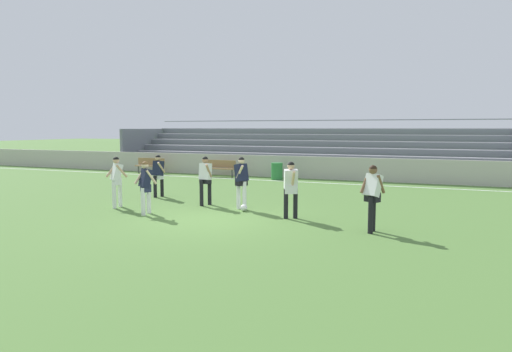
# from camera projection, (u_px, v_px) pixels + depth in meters

# --- Properties ---
(ground_plane) EXTENTS (160.00, 160.00, 0.00)m
(ground_plane) POSITION_uv_depth(u_px,v_px,m) (208.00, 220.00, 13.22)
(ground_plane) COLOR #517A38
(field_line_sideline) EXTENTS (44.00, 0.12, 0.01)m
(field_line_sideline) POSITION_uv_depth(u_px,v_px,m) (307.00, 182.00, 22.44)
(field_line_sideline) COLOR white
(field_line_sideline) RESTS_ON ground
(sideline_wall) EXTENTS (48.00, 0.16, 1.16)m
(sideline_wall) POSITION_uv_depth(u_px,v_px,m) (316.00, 168.00, 23.90)
(sideline_wall) COLOR #BCB7AD
(sideline_wall) RESTS_ON ground
(bleacher_stand) EXTENTS (22.87, 5.20, 3.16)m
(bleacher_stand) POSITION_uv_depth(u_px,v_px,m) (303.00, 149.00, 27.39)
(bleacher_stand) COLOR #B2B2B7
(bleacher_stand) RESTS_ON ground
(bench_far_right) EXTENTS (1.80, 0.40, 0.90)m
(bench_far_right) POSITION_uv_depth(u_px,v_px,m) (220.00, 167.00, 24.95)
(bench_far_right) COLOR #99754C
(bench_far_right) RESTS_ON ground
(bench_near_wall_gap) EXTENTS (1.80, 0.40, 0.90)m
(bench_near_wall_gap) POSITION_uv_depth(u_px,v_px,m) (150.00, 164.00, 26.68)
(bench_near_wall_gap) COLOR #99754C
(bench_near_wall_gap) RESTS_ON ground
(trash_bin) EXTENTS (0.59, 0.59, 0.86)m
(trash_bin) POSITION_uv_depth(u_px,v_px,m) (277.00, 171.00, 23.61)
(trash_bin) COLOR #2D7F3D
(trash_bin) RESTS_ON ground
(player_white_dropping_back) EXTENTS (0.46, 0.56, 1.67)m
(player_white_dropping_back) POSITION_uv_depth(u_px,v_px,m) (205.00, 176.00, 15.64)
(player_white_dropping_back) COLOR black
(player_white_dropping_back) RESTS_ON ground
(player_dark_on_ball) EXTENTS (0.46, 0.62, 1.70)m
(player_dark_on_ball) POSITION_uv_depth(u_px,v_px,m) (241.00, 178.00, 14.87)
(player_dark_on_ball) COLOR white
(player_dark_on_ball) RESTS_ON ground
(player_dark_trailing_run) EXTENTS (0.68, 0.49, 1.62)m
(player_dark_trailing_run) POSITION_uv_depth(u_px,v_px,m) (146.00, 183.00, 14.01)
(player_dark_trailing_run) COLOR white
(player_dark_trailing_run) RESTS_ON ground
(player_white_overlapping) EXTENTS (0.48, 0.67, 1.66)m
(player_white_overlapping) POSITION_uv_depth(u_px,v_px,m) (291.00, 185.00, 13.33)
(player_white_overlapping) COLOR black
(player_white_overlapping) RESTS_ON ground
(player_white_pressing_high) EXTENTS (0.70, 0.51, 1.69)m
(player_white_pressing_high) POSITION_uv_depth(u_px,v_px,m) (117.00, 177.00, 15.20)
(player_white_pressing_high) COLOR white
(player_white_pressing_high) RESTS_ON ground
(player_white_challenging) EXTENTS (0.62, 0.52, 1.71)m
(player_white_challenging) POSITION_uv_depth(u_px,v_px,m) (372.00, 192.00, 11.56)
(player_white_challenging) COLOR black
(player_white_challenging) RESTS_ON ground
(player_dark_wide_left) EXTENTS (0.51, 0.55, 1.62)m
(player_dark_wide_left) POSITION_uv_depth(u_px,v_px,m) (158.00, 172.00, 17.55)
(player_dark_wide_left) COLOR black
(player_dark_wide_left) RESTS_ON ground
(soccer_ball) EXTENTS (0.22, 0.22, 0.22)m
(soccer_ball) POSITION_uv_depth(u_px,v_px,m) (244.00, 208.00, 14.60)
(soccer_ball) COLOR white
(soccer_ball) RESTS_ON ground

